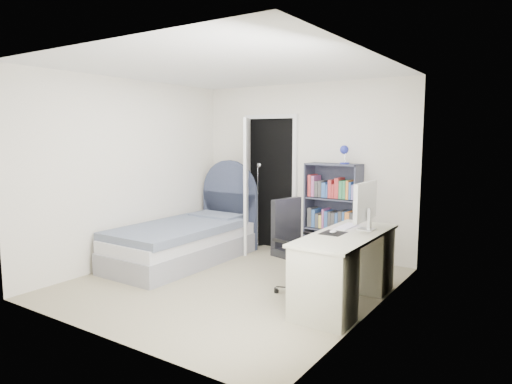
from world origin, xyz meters
The scene contains 8 objects.
room_shell centered at (0.00, 0.00, 1.25)m, with size 3.50×3.70×2.60m.
door centered at (-0.68, 1.55, 1.03)m, with size 0.92×0.73×2.06m.
bed centered at (-1.11, 0.44, 0.31)m, with size 1.06×2.22×1.36m.
nightstand centered at (-1.30, 1.61, 0.36)m, with size 0.37×0.37×0.55m.
floor_lamp centered at (-0.73, 1.69, 0.54)m, with size 0.19×0.19×1.33m.
bookcase centered at (0.59, 1.62, 0.62)m, with size 0.77×0.33×1.61m.
desk centered at (1.40, 0.13, 0.41)m, with size 0.61×1.53×1.26m.
office_chair centered at (0.79, 0.12, 0.58)m, with size 0.57×0.59×1.05m.
Camera 1 is at (3.17, -4.22, 1.76)m, focal length 32.00 mm.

